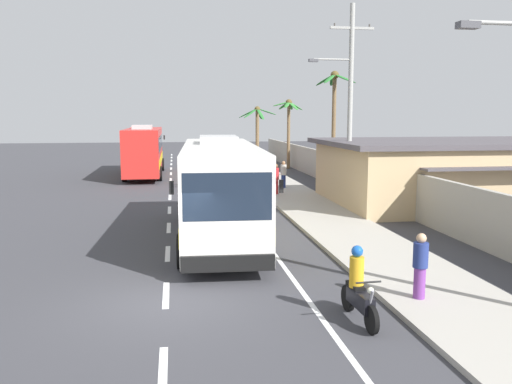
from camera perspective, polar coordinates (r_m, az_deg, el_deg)
The scene contains 16 objects.
ground_plane at distance 13.32m, azimuth -9.76°, elevation -11.59°, with size 160.00×160.00×0.00m, color #3A3A3F.
sidewalk_kerb at distance 23.88m, azimuth 7.14°, elevation -2.50°, with size 3.20×90.00×0.14m, color #A8A399.
lane_markings at distance 27.89m, azimuth -4.84°, elevation -1.05°, with size 3.62×71.57×0.01m.
boundary_wall at distance 28.69m, azimuth 12.28°, elevation 1.11°, with size 0.24×60.00×2.05m, color #9E998E.
coach_bus_foreground at distance 19.32m, azimuth -3.93°, elevation 0.63°, with size 3.40×11.09×3.73m.
coach_bus_far_lane at distance 40.36m, azimuth -12.04°, elevation 4.52°, with size 2.92×10.97×3.85m.
motorcycle_beside_bus at distance 11.99m, azimuth 11.05°, elevation -10.48°, with size 0.56×1.96×1.67m.
motorcycle_trailing at distance 28.70m, azimuth -1.37°, elevation 0.53°, with size 0.56×1.96×1.57m.
pedestrian_near_kerb at distance 32.15m, azimuth 3.00°, elevation 1.98°, with size 0.36×0.36×1.63m.
pedestrian_midwalk at distance 29.49m, azimuth 2.15°, elevation 1.51°, with size 0.36×0.36×1.71m.
pedestrian_far_walk at distance 13.28m, azimuth 17.38°, elevation -7.51°, with size 0.36×0.36×1.60m.
utility_pole_mid at distance 26.34m, azimuth 10.04°, elevation 9.67°, with size 3.19×0.24×9.80m.
palm_nearest at distance 52.37m, azimuth 0.14°, elevation 7.42°, with size 3.84×3.60×5.45m.
palm_second at distance 45.14m, azimuth 3.56°, elevation 8.00°, with size 2.64×2.52×5.90m.
palm_third at distance 36.53m, azimuth 8.48°, elevation 9.36°, with size 2.68×2.91×7.51m.
roadside_building at distance 29.57m, azimuth 23.09°, elevation 2.07°, with size 16.16×9.16×3.27m.
Camera 1 is at (0.28, -12.54, 4.49)m, focal length 36.89 mm.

